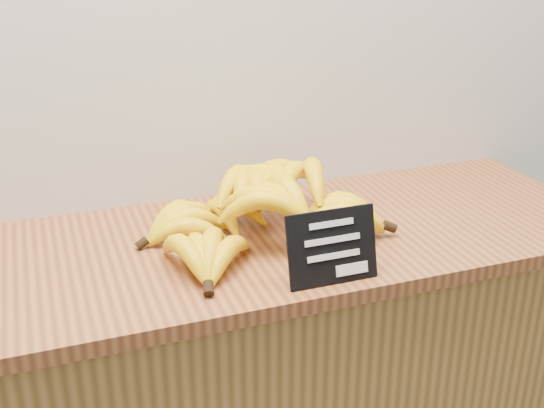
{
  "coord_description": "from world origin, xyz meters",
  "views": [
    {
      "loc": [
        -0.29,
        1.55,
        1.54
      ],
      "look_at": [
        0.13,
        2.7,
        1.02
      ],
      "focal_mm": 45.0,
      "sensor_mm": 36.0,
      "label": 1
    }
  ],
  "objects": [
    {
      "name": "chalkboard_sign",
      "position": [
        0.18,
        2.53,
        1.0
      ],
      "size": [
        0.17,
        0.04,
        0.13
      ],
      "primitive_type": "cube",
      "rotation": [
        -0.25,
        0.0,
        0.0
      ],
      "color": "black",
      "rests_on": "counter_top"
    },
    {
      "name": "counter_top",
      "position": [
        0.13,
        2.75,
        0.92
      ],
      "size": [
        1.49,
        0.54,
        0.03
      ],
      "primitive_type": "cube",
      "color": "#94562D",
      "rests_on": "counter"
    },
    {
      "name": "banana_pile",
      "position": [
        0.12,
        2.75,
        0.99
      ],
      "size": [
        0.53,
        0.39,
        0.13
      ],
      "color": "yellow",
      "rests_on": "counter_top"
    }
  ]
}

